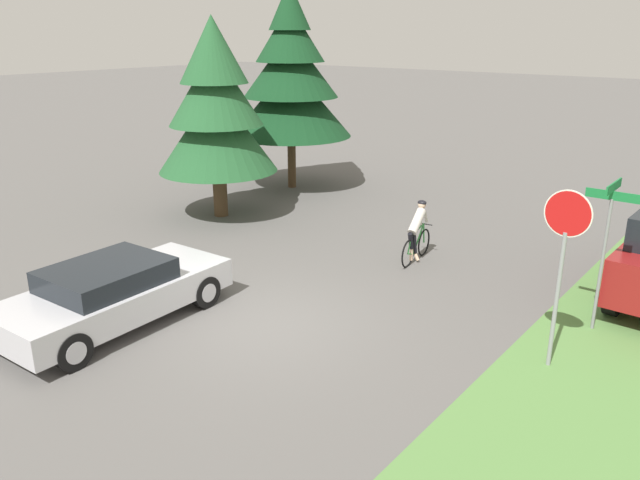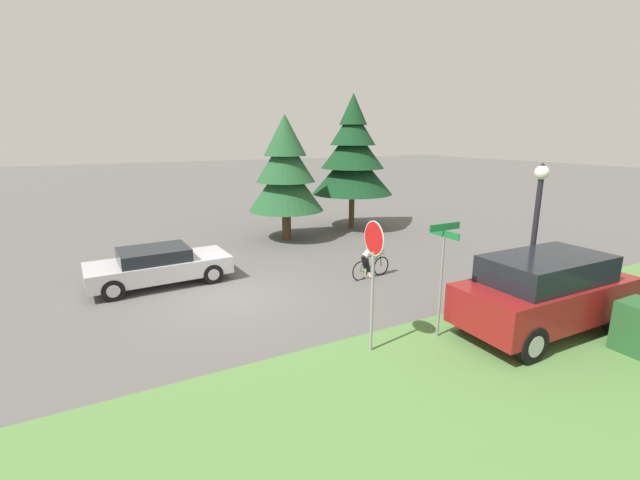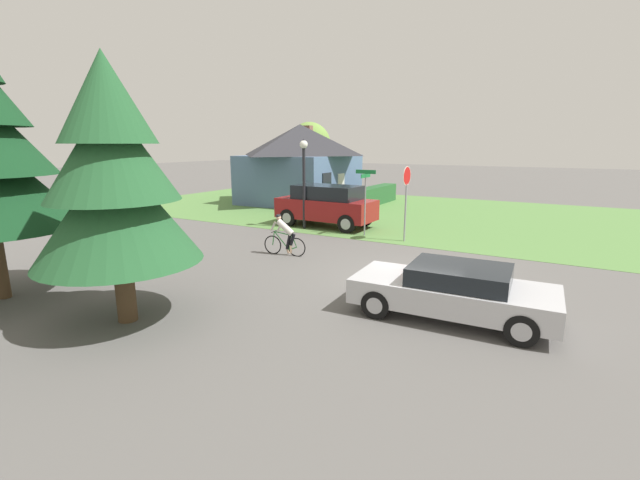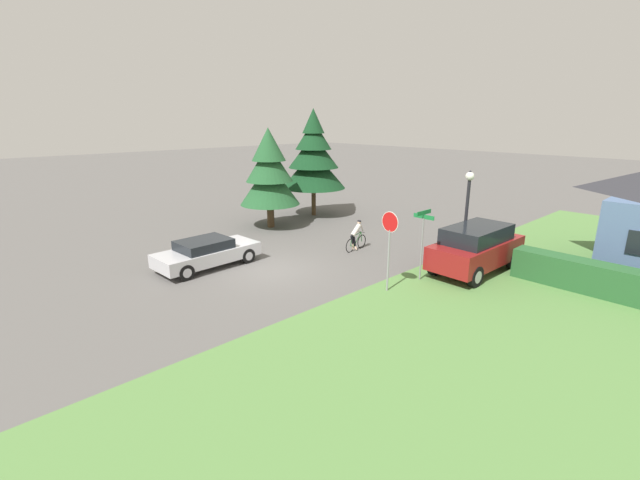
{
  "view_description": "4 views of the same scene",
  "coord_description": "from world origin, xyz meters",
  "px_view_note": "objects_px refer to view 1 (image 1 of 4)",
  "views": [
    {
      "loc": [
        7.41,
        -7.64,
        5.3
      ],
      "look_at": [
        -0.71,
        2.66,
        0.83
      ],
      "focal_mm": 35.0,
      "sensor_mm": 36.0,
      "label": 1
    },
    {
      "loc": [
        11.95,
        -3.33,
        4.75
      ],
      "look_at": [
        -0.49,
        3.39,
        1.27
      ],
      "focal_mm": 24.0,
      "sensor_mm": 36.0,
      "label": 2
    },
    {
      "loc": [
        -11.56,
        -3.58,
        3.84
      ],
      "look_at": [
        -1.1,
        2.44,
        1.12
      ],
      "focal_mm": 24.0,
      "sensor_mm": 36.0,
      "label": 3
    },
    {
      "loc": [
        13.76,
        -10.03,
        6.16
      ],
      "look_at": [
        0.33,
        2.61,
        0.89
      ],
      "focal_mm": 24.0,
      "sensor_mm": 36.0,
      "label": 4
    }
  ],
  "objects_px": {
    "street_name_sign": "(607,230)",
    "conifer_tall_near": "(216,107)",
    "cyclist": "(417,233)",
    "conifer_tall_far": "(291,78)",
    "stop_sign": "(564,244)",
    "sedan_left_lane": "(114,293)"
  },
  "relations": [
    {
      "from": "street_name_sign",
      "to": "conifer_tall_near",
      "type": "xyz_separation_m",
      "value": [
        -10.9,
        0.87,
        1.28
      ]
    },
    {
      "from": "cyclist",
      "to": "conifer_tall_near",
      "type": "distance_m",
      "value": 6.97
    },
    {
      "from": "conifer_tall_far",
      "to": "stop_sign",
      "type": "bearing_deg",
      "value": -30.54
    },
    {
      "from": "street_name_sign",
      "to": "conifer_tall_near",
      "type": "height_order",
      "value": "conifer_tall_near"
    },
    {
      "from": "street_name_sign",
      "to": "conifer_tall_near",
      "type": "distance_m",
      "value": 11.01
    },
    {
      "from": "sedan_left_lane",
      "to": "street_name_sign",
      "type": "distance_m",
      "value": 9.01
    },
    {
      "from": "street_name_sign",
      "to": "conifer_tall_far",
      "type": "xyz_separation_m",
      "value": [
        -11.53,
        4.86,
        1.79
      ]
    },
    {
      "from": "stop_sign",
      "to": "street_name_sign",
      "type": "relative_size",
      "value": 1.07
    },
    {
      "from": "stop_sign",
      "to": "street_name_sign",
      "type": "bearing_deg",
      "value": -92.67
    },
    {
      "from": "cyclist",
      "to": "stop_sign",
      "type": "bearing_deg",
      "value": -131.52
    },
    {
      "from": "sedan_left_lane",
      "to": "conifer_tall_far",
      "type": "height_order",
      "value": "conifer_tall_far"
    },
    {
      "from": "cyclist",
      "to": "stop_sign",
      "type": "xyz_separation_m",
      "value": [
        4.21,
        -2.94,
        1.43
      ]
    },
    {
      "from": "cyclist",
      "to": "conifer_tall_near",
      "type": "height_order",
      "value": "conifer_tall_near"
    },
    {
      "from": "sedan_left_lane",
      "to": "conifer_tall_near",
      "type": "xyz_separation_m",
      "value": [
        -3.76,
        6.22,
        2.57
      ]
    },
    {
      "from": "sedan_left_lane",
      "to": "stop_sign",
      "type": "bearing_deg",
      "value": -65.73
    },
    {
      "from": "conifer_tall_near",
      "to": "cyclist",
      "type": "bearing_deg",
      "value": 2.04
    },
    {
      "from": "sedan_left_lane",
      "to": "street_name_sign",
      "type": "height_order",
      "value": "street_name_sign"
    },
    {
      "from": "cyclist",
      "to": "conifer_tall_near",
      "type": "bearing_deg",
      "value": 85.42
    },
    {
      "from": "street_name_sign",
      "to": "stop_sign",
      "type": "bearing_deg",
      "value": -95.68
    },
    {
      "from": "conifer_tall_near",
      "to": "conifer_tall_far",
      "type": "distance_m",
      "value": 4.07
    },
    {
      "from": "stop_sign",
      "to": "cyclist",
      "type": "bearing_deg",
      "value": -31.88
    },
    {
      "from": "stop_sign",
      "to": "street_name_sign",
      "type": "xyz_separation_m",
      "value": [
        0.18,
        1.84,
        -0.2
      ]
    }
  ]
}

